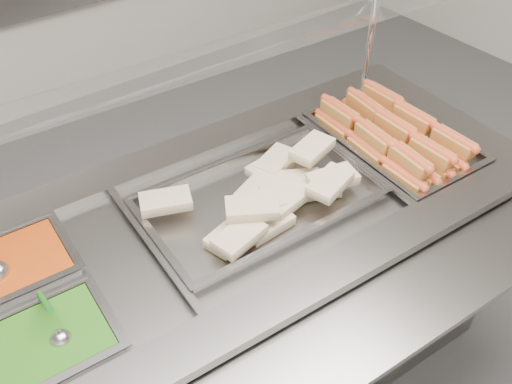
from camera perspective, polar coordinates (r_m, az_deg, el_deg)
steam_counter at (r=1.94m, az=-1.19°, el=-10.59°), size 1.83×0.90×0.86m
tray_rail at (r=1.41m, az=9.70°, el=-13.67°), size 1.72×0.45×0.05m
sneeze_guard at (r=1.57m, az=-5.80°, el=12.53°), size 1.58×0.37×0.42m
pan_hotdogs at (r=1.96m, az=13.45°, el=4.50°), size 0.35×0.54×0.10m
pan_wraps at (r=1.67m, az=0.27°, el=-1.09°), size 0.67×0.42×0.07m
pan_beans at (r=1.62m, az=-22.94°, el=-7.48°), size 0.30×0.25×0.10m
pan_peas at (r=1.43m, az=-19.89°, el=-14.58°), size 0.30×0.25×0.10m
hotdogs_in_buns at (r=1.92m, az=13.29°, el=5.55°), size 0.29×0.50×0.11m
tortilla_wraps at (r=1.64m, az=1.78°, el=-0.15°), size 0.63×0.37×0.09m
serving_spoon at (r=1.40m, az=-19.16°, el=-13.15°), size 0.05×0.17×0.13m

